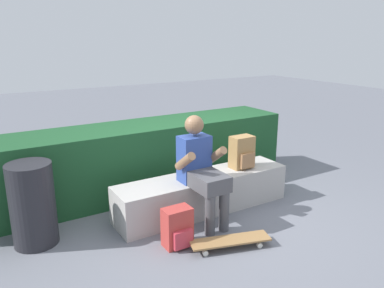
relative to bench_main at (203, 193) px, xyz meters
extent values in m
plane|color=slate|center=(0.00, -0.25, -0.22)|extent=(24.00, 24.00, 0.00)
cube|color=#AEAAA5|center=(0.00, 0.00, 0.00)|extent=(2.16, 0.49, 0.44)
cube|color=#2D4793|center=(-0.18, -0.07, 0.48)|extent=(0.34, 0.22, 0.52)
sphere|color=#8C6647|center=(-0.18, -0.07, 0.87)|extent=(0.21, 0.21, 0.21)
cube|color=#4C4C51|center=(-0.18, -0.38, 0.31)|extent=(0.32, 0.40, 0.17)
cylinder|color=#4C4C51|center=(-0.27, -0.53, 0.00)|extent=(0.11, 0.11, 0.44)
cylinder|color=#4C4C51|center=(-0.09, -0.53, 0.00)|extent=(0.11, 0.11, 0.44)
cylinder|color=#8C6647|center=(-0.38, -0.21, 0.52)|extent=(0.09, 0.33, 0.27)
cylinder|color=#8C6647|center=(0.02, -0.21, 0.52)|extent=(0.09, 0.33, 0.27)
cube|color=olive|center=(-0.24, -0.86, -0.14)|extent=(0.82, 0.42, 0.02)
cylinder|color=silver|center=(0.05, -0.86, -0.19)|extent=(0.06, 0.05, 0.05)
cylinder|color=silver|center=(0.01, -1.01, -0.19)|extent=(0.06, 0.05, 0.05)
cylinder|color=silver|center=(-0.49, -0.71, -0.19)|extent=(0.06, 0.05, 0.05)
cylinder|color=silver|center=(-0.53, -0.85, -0.19)|extent=(0.06, 0.05, 0.05)
cube|color=#A37A47|center=(0.56, 0.00, 0.42)|extent=(0.28, 0.18, 0.40)
cube|color=#996B44|center=(0.56, -0.11, 0.34)|extent=(0.20, 0.05, 0.18)
cube|color=#B23833|center=(-0.66, -0.54, -0.02)|extent=(0.28, 0.18, 0.40)
cube|color=#C23541|center=(-0.66, -0.66, -0.10)|extent=(0.20, 0.05, 0.18)
cube|color=#1B4A27|center=(-0.50, 0.95, 0.23)|extent=(4.34, 0.79, 0.91)
cylinder|color=#232328|center=(-1.85, 0.23, 0.20)|extent=(0.43, 0.43, 0.84)
camera|label=1|loc=(-2.31, -3.54, 1.80)|focal=35.92mm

